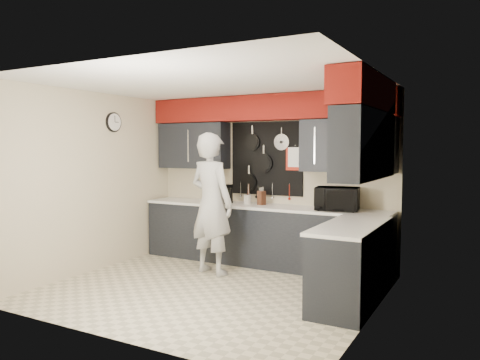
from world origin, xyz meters
The scene contains 10 objects.
ground centered at (0.00, 0.00, 0.00)m, with size 4.00×4.00×0.00m, color beige.
back_wall_assembly centered at (0.01, 1.60, 2.01)m, with size 4.00×0.36×2.60m.
right_wall_assembly centered at (1.85, 0.26, 1.94)m, with size 0.36×3.50×2.60m.
left_wall_assembly centered at (-1.99, 0.02, 1.33)m, with size 0.05×3.50×2.60m.
base_cabinets centered at (0.49, 1.13, 0.46)m, with size 3.95×2.20×0.92m.
microwave centered at (1.19, 1.42, 1.08)m, with size 0.59×0.40×0.33m, color black.
knife_block centered at (-0.01, 1.47, 1.03)m, with size 0.10×0.10×0.21m, color #3C1F13.
utensil_crock centered at (-0.24, 1.46, 0.99)m, with size 0.11×0.11×0.15m, color white.
coffee_maker centered at (-0.60, 1.42, 1.07)m, with size 0.18×0.21×0.30m.
person centered at (-0.40, 0.66, 1.00)m, with size 0.73×0.48×2.00m, color beige.
Camera 1 is at (3.11, -4.93, 1.80)m, focal length 35.00 mm.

